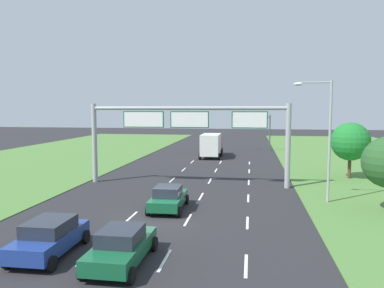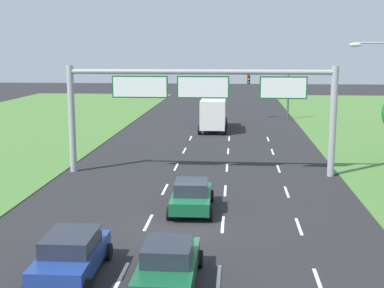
% 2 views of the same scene
% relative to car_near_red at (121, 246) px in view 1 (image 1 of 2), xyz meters
% --- Properties ---
extents(ground_plane, '(200.00, 200.00, 0.00)m').
position_rel_car_near_red_xyz_m(ground_plane, '(-0.03, 6.65, -0.78)').
color(ground_plane, '#262628').
extents(lane_dashes_inner_left, '(0.14, 44.40, 0.01)m').
position_rel_car_near_red_xyz_m(lane_dashes_inner_left, '(-1.78, 9.65, -0.78)').
color(lane_dashes_inner_left, white).
rests_on(lane_dashes_inner_left, ground_plane).
extents(lane_dashes_inner_right, '(0.14, 44.40, 0.01)m').
position_rel_car_near_red_xyz_m(lane_dashes_inner_right, '(1.72, 9.65, -0.78)').
color(lane_dashes_inner_right, white).
rests_on(lane_dashes_inner_right, ground_plane).
extents(lane_dashes_slip, '(0.14, 44.40, 0.01)m').
position_rel_car_near_red_xyz_m(lane_dashes_slip, '(5.22, 9.65, -0.78)').
color(lane_dashes_slip, white).
rests_on(lane_dashes_slip, ground_plane).
extents(car_near_red, '(2.19, 4.45, 1.57)m').
position_rel_car_near_red_xyz_m(car_near_red, '(0.00, 0.00, 0.00)').
color(car_near_red, '#145633').
rests_on(car_near_red, ground_plane).
extents(car_lead_silver, '(2.24, 4.37, 1.61)m').
position_rel_car_near_red_xyz_m(car_lead_silver, '(-3.54, 0.47, 0.04)').
color(car_lead_silver, navy).
rests_on(car_lead_silver, ground_plane).
extents(car_mid_lane, '(2.26, 4.31, 1.58)m').
position_rel_car_near_red_xyz_m(car_mid_lane, '(0.09, 8.67, -0.00)').
color(car_mid_lane, '#145633').
rests_on(car_mid_lane, ground_plane).
extents(box_truck, '(2.70, 7.17, 3.17)m').
position_rel_car_near_red_xyz_m(box_truck, '(0.11, 35.51, 0.92)').
color(box_truck, '#B21E19').
rests_on(box_truck, ground_plane).
extents(sign_gantry, '(17.24, 0.44, 7.00)m').
position_rel_car_near_red_xyz_m(sign_gantry, '(0.04, 16.76, 4.19)').
color(sign_gantry, '#9EA0A5').
rests_on(sign_gantry, ground_plane).
extents(traffic_light_mast, '(4.76, 0.49, 5.60)m').
position_rel_car_near_red_xyz_m(traffic_light_mast, '(6.29, 44.27, 3.08)').
color(traffic_light_mast, '#47494F').
rests_on(traffic_light_mast, ground_plane).
extents(street_lamp, '(2.61, 0.32, 8.50)m').
position_rel_car_near_red_xyz_m(street_lamp, '(10.34, 12.16, 4.29)').
color(street_lamp, '#9EA0A5').
rests_on(street_lamp, ground_plane).
extents(roadside_tree_mid, '(3.56, 3.56, 5.30)m').
position_rel_car_near_red_xyz_m(roadside_tree_mid, '(14.50, 21.78, 2.72)').
color(roadside_tree_mid, '#513823').
rests_on(roadside_tree_mid, ground_plane).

